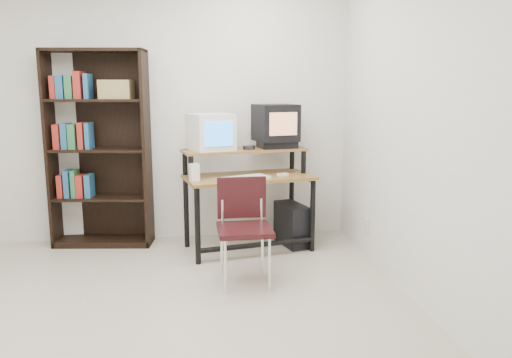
{
  "coord_description": "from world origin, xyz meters",
  "views": [
    {
      "loc": [
        0.39,
        -3.21,
        1.58
      ],
      "look_at": [
        0.93,
        1.1,
        0.77
      ],
      "focal_mm": 35.0,
      "sensor_mm": 36.0,
      "label": 1
    }
  ],
  "objects": [
    {
      "name": "wall_outlet",
      "position": [
        1.99,
        1.15,
        0.3
      ],
      "size": [
        0.02,
        0.08,
        0.12
      ],
      "primitive_type": "cube",
      "color": "beige",
      "rests_on": "right_wall"
    },
    {
      "name": "bookshelf",
      "position": [
        -0.54,
        1.86,
        0.99
      ],
      "size": [
        1.0,
        0.43,
        1.94
      ],
      "rotation": [
        0.0,
        0.0,
        -0.12
      ],
      "color": "black",
      "rests_on": "floor"
    },
    {
      "name": "crt_monitor",
      "position": [
        0.55,
        1.58,
        1.15
      ],
      "size": [
        0.49,
        0.49,
        0.36
      ],
      "rotation": [
        0.0,
        0.0,
        0.37
      ],
      "color": "white",
      "rests_on": "computer_desk"
    },
    {
      "name": "vcr",
      "position": [
        1.21,
        1.66,
        1.01
      ],
      "size": [
        0.4,
        0.31,
        0.08
      ],
      "primitive_type": "cube",
      "rotation": [
        0.0,
        0.0,
        0.16
      ],
      "color": "black",
      "rests_on": "computer_desk"
    },
    {
      "name": "keyboard",
      "position": [
        0.85,
        1.32,
        0.74
      ],
      "size": [
        0.51,
        0.39,
        0.03
      ],
      "primitive_type": "cube",
      "rotation": [
        0.0,
        0.0,
        0.43
      ],
      "color": "white",
      "rests_on": "computer_desk"
    },
    {
      "name": "floor",
      "position": [
        0.0,
        0.0,
        -0.01
      ],
      "size": [
        4.0,
        4.0,
        0.01
      ],
      "primitive_type": "cube",
      "color": "beige",
      "rests_on": "ground"
    },
    {
      "name": "right_wall",
      "position": [
        2.0,
        0.0,
        1.3
      ],
      "size": [
        0.01,
        4.0,
        2.6
      ],
      "primitive_type": "cube",
      "color": "silver",
      "rests_on": "floor"
    },
    {
      "name": "pc_tower",
      "position": [
        1.36,
        1.58,
        0.21
      ],
      "size": [
        0.31,
        0.49,
        0.42
      ],
      "primitive_type": "cube",
      "rotation": [
        0.0,
        0.0,
        0.27
      ],
      "color": "black",
      "rests_on": "floor"
    },
    {
      "name": "mousepad",
      "position": [
        1.25,
        1.44,
        0.72
      ],
      "size": [
        0.24,
        0.21,
        0.01
      ],
      "primitive_type": "cube",
      "rotation": [
        0.0,
        0.0,
        0.13
      ],
      "color": "black",
      "rests_on": "computer_desk"
    },
    {
      "name": "mouse",
      "position": [
        1.24,
        1.45,
        0.74
      ],
      "size": [
        0.12,
        0.1,
        0.03
      ],
      "primitive_type": "cube",
      "rotation": [
        0.0,
        0.0,
        0.44
      ],
      "color": "white",
      "rests_on": "mousepad"
    },
    {
      "name": "front_wall",
      "position": [
        0.0,
        -2.0,
        1.3
      ],
      "size": [
        4.0,
        0.01,
        2.6
      ],
      "primitive_type": "cube",
      "color": "silver",
      "rests_on": "floor"
    },
    {
      "name": "back_wall",
      "position": [
        0.0,
        2.0,
        1.3
      ],
      "size": [
        4.0,
        0.01,
        2.6
      ],
      "primitive_type": "cube",
      "color": "silver",
      "rests_on": "floor"
    },
    {
      "name": "computer_desk",
      "position": [
        0.9,
        1.51,
        0.69
      ],
      "size": [
        1.31,
        0.84,
        0.98
      ],
      "rotation": [
        0.0,
        0.0,
        0.2
      ],
      "color": "olive",
      "rests_on": "floor"
    },
    {
      "name": "school_chair",
      "position": [
        0.78,
        0.68,
        0.52
      ],
      "size": [
        0.43,
        0.43,
        0.85
      ],
      "rotation": [
        0.0,
        0.0,
        0.02
      ],
      "color": "black",
      "rests_on": "floor"
    },
    {
      "name": "desk_speaker",
      "position": [
        0.39,
        1.3,
        0.8
      ],
      "size": [
        0.1,
        0.1,
        0.17
      ],
      "primitive_type": "cube",
      "rotation": [
        0.0,
        0.0,
        0.34
      ],
      "color": "white",
      "rests_on": "computer_desk"
    },
    {
      "name": "crt_tv",
      "position": [
        1.2,
        1.68,
        1.23
      ],
      "size": [
        0.46,
        0.45,
        0.36
      ],
      "rotation": [
        0.0,
        0.0,
        0.25
      ],
      "color": "black",
      "rests_on": "vcr"
    },
    {
      "name": "cd_spindle",
      "position": [
        0.92,
        1.57,
        0.99
      ],
      "size": [
        0.12,
        0.12,
        0.05
      ],
      "primitive_type": "cylinder",
      "rotation": [
        0.0,
        0.0,
        -0.01
      ],
      "color": "#26262B",
      "rests_on": "computer_desk"
    }
  ]
}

